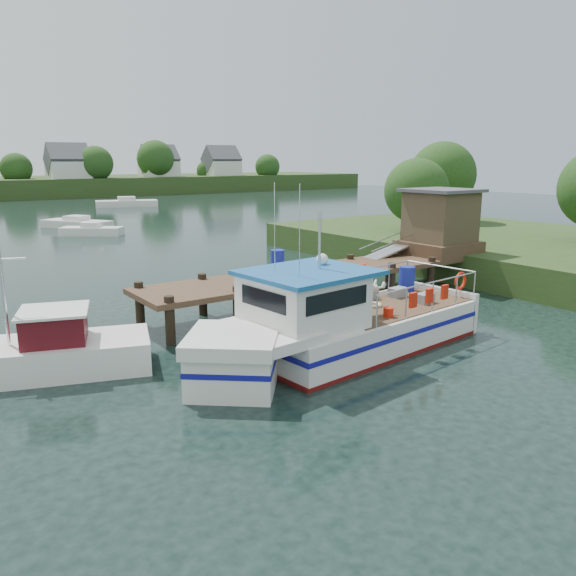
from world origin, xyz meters
TOP-DOWN VIEW (x-y plane):
  - ground_plane at (0.00, 0.00)m, footprint 160.00×160.00m
  - near_shore at (16.88, -0.73)m, footprint 16.00×30.00m
  - dock at (6.51, 0.01)m, footprint 16.60×3.00m
  - lobster_boat at (-1.90, -5.24)m, footprint 11.05×3.99m
  - work_boat at (-9.81, -1.43)m, footprint 7.09×4.03m
  - moored_far at (12.54, 52.26)m, footprint 7.89×4.61m
  - moored_b at (0.56, 27.07)m, footprint 4.67×4.17m
  - moored_c at (19.41, 16.58)m, footprint 6.50×3.14m
  - moored_d at (1.00, 32.77)m, footprint 5.10×6.54m

SIDE VIEW (x-z plane):
  - ground_plane at x=0.00m, z-range 0.00..0.00m
  - moored_c at x=19.41m, z-range -0.13..0.86m
  - moored_b at x=0.56m, z-range -0.13..0.90m
  - moored_d at x=1.00m, z-range -0.14..0.94m
  - moored_far at x=12.54m, z-range -0.16..1.11m
  - work_boat at x=-9.81m, z-range -1.28..2.48m
  - lobster_boat at x=-1.90m, z-range -1.67..3.57m
  - near_shore at x=16.88m, z-range -1.83..5.93m
  - dock at x=6.51m, z-range -0.15..4.63m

